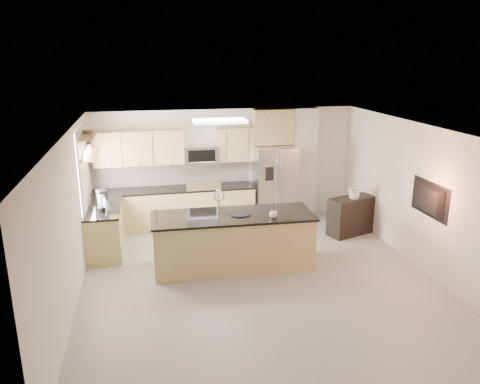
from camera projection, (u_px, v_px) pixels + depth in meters
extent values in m
plane|color=#9C9B95|center=(259.00, 280.00, 8.11)|extent=(6.50, 6.50, 0.00)
cube|color=silver|center=(261.00, 131.00, 7.37)|extent=(6.00, 6.50, 0.02)
cube|color=beige|center=(226.00, 166.00, 10.79)|extent=(6.00, 0.02, 2.60)
cube|color=beige|center=(339.00, 310.00, 4.69)|extent=(6.00, 0.02, 2.60)
cube|color=beige|center=(70.00, 222.00, 7.15)|extent=(0.02, 6.50, 2.60)
cube|color=beige|center=(423.00, 199.00, 8.33)|extent=(0.02, 6.50, 2.60)
cube|color=tan|center=(175.00, 209.00, 10.49)|extent=(3.55, 0.65, 0.88)
cube|color=black|center=(174.00, 189.00, 10.36)|extent=(3.55, 0.66, 0.04)
cube|color=silver|center=(173.00, 173.00, 10.58)|extent=(3.55, 0.02, 0.52)
cube|color=tan|center=(105.00, 230.00, 9.20)|extent=(0.65, 1.50, 0.88)
cube|color=black|center=(103.00, 208.00, 9.07)|extent=(0.66, 1.50, 0.04)
cube|color=black|center=(203.00, 207.00, 10.61)|extent=(0.76, 0.64, 0.90)
cube|color=black|center=(202.00, 187.00, 10.48)|extent=(0.76, 0.62, 0.03)
cube|color=#BDBDBF|center=(204.00, 185.00, 10.16)|extent=(0.76, 0.04, 0.22)
cube|color=tan|center=(139.00, 148.00, 10.11)|extent=(1.92, 0.33, 0.75)
cube|color=tan|center=(235.00, 144.00, 10.53)|extent=(0.82, 0.33, 0.75)
cube|color=#BDBDBF|center=(201.00, 154.00, 10.39)|extent=(0.76, 0.40, 0.40)
cube|color=black|center=(202.00, 156.00, 10.21)|extent=(0.60, 0.02, 0.28)
cube|color=#BDBDBF|center=(274.00, 185.00, 10.76)|extent=(0.92, 0.75, 1.78)
cube|color=#969799|center=(279.00, 189.00, 10.41)|extent=(0.02, 0.01, 1.69)
cube|color=black|center=(270.00, 174.00, 10.25)|extent=(0.18, 0.03, 0.30)
cube|color=beige|center=(303.00, 164.00, 11.01)|extent=(0.60, 0.30, 2.60)
cube|color=white|center=(83.00, 172.00, 8.79)|extent=(0.03, 1.05, 1.55)
cube|color=white|center=(83.00, 171.00, 8.80)|extent=(0.03, 1.15, 1.65)
cube|color=#8D5D38|center=(89.00, 155.00, 8.83)|extent=(0.30, 1.20, 0.04)
cube|color=#8D5D38|center=(87.00, 135.00, 8.72)|extent=(0.30, 1.20, 0.04)
cube|color=white|center=(220.00, 121.00, 8.81)|extent=(1.00, 0.50, 0.06)
cube|color=tan|center=(233.00, 242.00, 8.53)|extent=(2.87, 1.06, 0.96)
cube|color=black|center=(233.00, 216.00, 8.39)|extent=(2.93, 1.12, 0.04)
cube|color=black|center=(221.00, 217.00, 8.35)|extent=(0.60, 0.44, 0.01)
cylinder|color=#BDBDBF|center=(218.00, 203.00, 8.52)|extent=(0.03, 0.03, 0.34)
torus|color=#BDBDBF|center=(219.00, 196.00, 8.42)|extent=(0.21, 0.03, 0.21)
cube|color=black|center=(351.00, 216.00, 10.13)|extent=(1.11, 0.75, 0.82)
imported|color=white|center=(273.00, 215.00, 8.23)|extent=(0.15, 0.15, 0.11)
cylinder|color=black|center=(240.00, 214.00, 8.41)|extent=(0.49, 0.49, 0.02)
cylinder|color=black|center=(102.00, 210.00, 8.76)|extent=(0.14, 0.14, 0.10)
cylinder|color=silver|center=(101.00, 201.00, 8.72)|extent=(0.11, 0.11, 0.23)
cone|color=#BDBDBF|center=(105.00, 201.00, 9.08)|extent=(0.19, 0.19, 0.20)
cylinder|color=black|center=(105.00, 196.00, 9.05)|extent=(0.04, 0.04, 0.04)
cube|color=black|center=(102.00, 197.00, 9.18)|extent=(0.23, 0.24, 0.30)
cylinder|color=#BDBDBF|center=(102.00, 202.00, 9.15)|extent=(0.10, 0.10, 0.11)
imported|color=#BDBDBF|center=(88.00, 130.00, 8.89)|extent=(0.43, 0.43, 0.09)
imported|color=silver|center=(356.00, 183.00, 9.86)|extent=(0.69, 0.62, 0.69)
imported|color=black|center=(426.00, 199.00, 8.11)|extent=(0.14, 1.08, 0.62)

